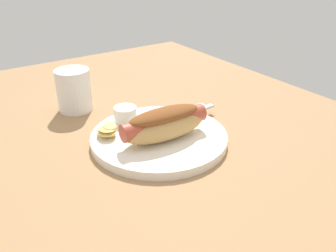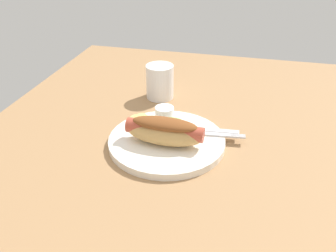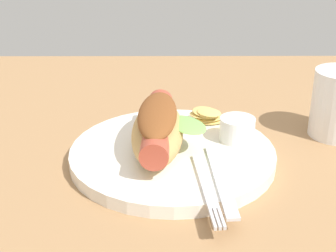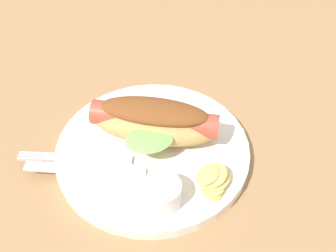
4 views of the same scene
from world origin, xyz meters
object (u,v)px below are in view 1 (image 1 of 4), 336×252
(knife, at_px, (176,113))
(plate, at_px, (158,138))
(chips_pile, at_px, (107,131))
(hot_dog, at_px, (163,124))
(sauce_ramekin, at_px, (125,114))
(fork, at_px, (187,115))
(drinking_cup, at_px, (74,90))

(knife, bearing_deg, plate, -149.97)
(chips_pile, bearing_deg, plate, 57.99)
(hot_dog, distance_m, sauce_ramekin, 0.10)
(fork, bearing_deg, knife, 125.19)
(fork, bearing_deg, sauce_ramekin, 152.41)
(hot_dog, bearing_deg, drinking_cup, 108.46)
(plate, bearing_deg, chips_pile, -122.01)
(drinking_cup, bearing_deg, plate, 17.73)
(fork, xyz_separation_m, drinking_cup, (-0.19, -0.17, 0.03))
(plate, bearing_deg, fork, 111.02)
(drinking_cup, bearing_deg, chips_pile, -2.37)
(sauce_ramekin, xyz_separation_m, knife, (0.03, 0.10, -0.01))
(sauce_ramekin, bearing_deg, knife, 73.35)
(hot_dog, distance_m, chips_pile, 0.11)
(chips_pile, bearing_deg, hot_dog, 49.60)
(sauce_ramekin, bearing_deg, drinking_cup, -161.27)
(fork, relative_size, knife, 0.96)
(hot_dog, bearing_deg, sauce_ramekin, 105.02)
(chips_pile, relative_size, drinking_cup, 0.62)
(plate, height_order, knife, knife)
(sauce_ramekin, xyz_separation_m, fork, (0.05, 0.12, -0.01))
(knife, xyz_separation_m, chips_pile, (0.00, -0.16, 0.01))
(hot_dog, relative_size, sauce_ramekin, 3.71)
(hot_dog, bearing_deg, chips_pile, 141.66)
(sauce_ramekin, relative_size, chips_pile, 0.78)
(sauce_ramekin, bearing_deg, hot_dog, 12.96)
(plate, relative_size, fork, 1.73)
(hot_dog, xyz_separation_m, drinking_cup, (-0.24, -0.07, 0.00))
(sauce_ramekin, distance_m, drinking_cup, 0.15)
(hot_dog, relative_size, knife, 1.09)
(plate, bearing_deg, knife, 123.74)
(fork, relative_size, drinking_cup, 1.59)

